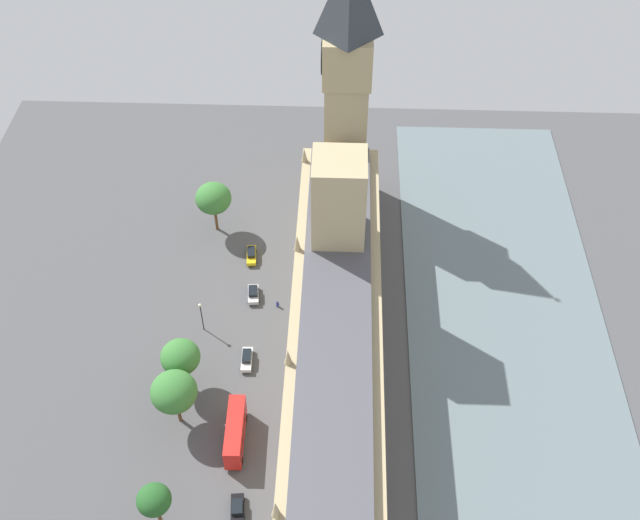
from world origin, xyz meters
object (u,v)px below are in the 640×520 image
at_px(plane_tree_by_river_gate, 174,392).
at_px(street_lamp_slot_11, 187,384).
at_px(car_black_kerbside, 237,508).
at_px(car_silver_trailing, 253,294).
at_px(pedestrian_corner, 277,304).
at_px(plane_tree_opposite_hall, 213,198).
at_px(car_white_under_trees, 247,359).
at_px(parliament_building, 336,321).
at_px(car_yellow_cab_midblock, 251,255).
at_px(plane_tree_far_end, 154,500).
at_px(clock_tower, 347,81).
at_px(plane_tree_near_tower, 180,357).
at_px(street_lamp_slot_10, 201,312).
at_px(double_decker_bus_leading, 235,432).

xyz_separation_m(plane_tree_by_river_gate, street_lamp_slot_11, (-0.93, -3.73, -3.23)).
relative_size(car_black_kerbside, plane_tree_by_river_gate, 0.40).
xyz_separation_m(car_silver_trailing, pedestrian_corner, (-4.49, 2.05, -0.22)).
bearing_deg(street_lamp_slot_11, plane_tree_opposite_hall, -88.96).
height_order(car_white_under_trees, car_black_kerbside, same).
bearing_deg(car_black_kerbside, car_white_under_trees, 87.03).
relative_size(parliament_building, car_yellow_cab_midblock, 15.48).
relative_size(car_yellow_cab_midblock, plane_tree_by_river_gate, 0.46).
bearing_deg(street_lamp_slot_11, plane_tree_far_end, 87.18).
relative_size(clock_tower, car_yellow_cab_midblock, 10.57).
bearing_deg(pedestrian_corner, plane_tree_opposite_hall, -119.33).
relative_size(car_black_kerbside, plane_tree_opposite_hall, 0.39).
bearing_deg(plane_tree_near_tower, plane_tree_far_end, 90.22).
bearing_deg(clock_tower, pedestrian_corner, 69.92).
relative_size(car_yellow_cab_midblock, street_lamp_slot_10, 0.74).
bearing_deg(plane_tree_far_end, clock_tower, -109.16).
bearing_deg(car_black_kerbside, plane_tree_near_tower, 110.92).
bearing_deg(double_decker_bus_leading, car_yellow_cab_midblock, -89.05).
xyz_separation_m(pedestrian_corner, street_lamp_slot_11, (12.52, 20.10, 3.78)).
bearing_deg(pedestrian_corner, car_yellow_cab_midblock, -127.53).
distance_m(car_yellow_cab_midblock, plane_tree_by_river_gate, 37.06).
bearing_deg(plane_tree_near_tower, street_lamp_slot_11, 110.22).
distance_m(car_yellow_cab_midblock, pedestrian_corner, 13.12).
bearing_deg(car_yellow_cab_midblock, car_black_kerbside, 88.30).
height_order(plane_tree_by_river_gate, plane_tree_opposite_hall, plane_tree_opposite_hall).
distance_m(clock_tower, pedestrian_corner, 41.85).
relative_size(car_silver_trailing, plane_tree_near_tower, 0.45).
bearing_deg(car_silver_trailing, parliament_building, 134.75).
distance_m(plane_tree_near_tower, street_lamp_slot_11, 4.26).
xyz_separation_m(plane_tree_opposite_hall, street_lamp_slot_10, (-0.90, 25.05, -3.32)).
height_order(car_black_kerbside, plane_tree_far_end, plane_tree_far_end).
bearing_deg(car_white_under_trees, car_silver_trailing, -90.31).
xyz_separation_m(pedestrian_corner, plane_tree_near_tower, (13.62, 17.13, 6.63)).
height_order(clock_tower, car_white_under_trees, clock_tower).
relative_size(pedestrian_corner, plane_tree_by_river_gate, 0.14).
bearing_deg(car_white_under_trees, car_black_kerbside, 91.32).
relative_size(car_white_under_trees, car_black_kerbside, 1.13).
distance_m(clock_tower, double_decker_bus_leading, 64.68).
bearing_deg(double_decker_bus_leading, car_silver_trailing, -90.83).
bearing_deg(plane_tree_far_end, car_yellow_cab_midblock, -98.43).
bearing_deg(plane_tree_near_tower, clock_tower, -117.44).
height_order(car_white_under_trees, plane_tree_opposite_hall, plane_tree_opposite_hall).
bearing_deg(pedestrian_corner, double_decker_bus_leading, 17.44).
relative_size(pedestrian_corner, plane_tree_opposite_hall, 0.14).
xyz_separation_m(clock_tower, plane_tree_opposite_hall, (24.47, 11.30, -18.86)).
relative_size(clock_tower, pedestrian_corner, 34.81).
distance_m(clock_tower, plane_tree_far_end, 78.10).
bearing_deg(parliament_building, plane_tree_near_tower, 15.76).
bearing_deg(street_lamp_slot_11, car_silver_trailing, -109.94).
bearing_deg(car_yellow_cab_midblock, double_decker_bus_leading, 87.15).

